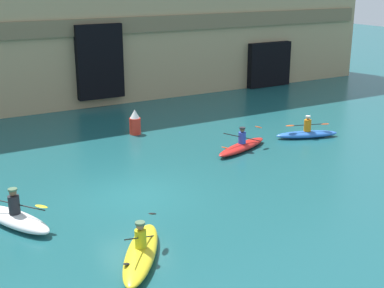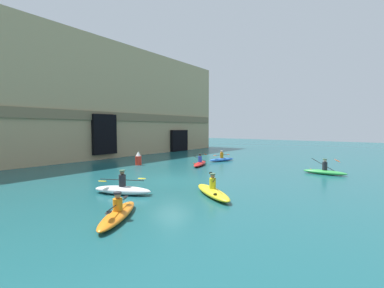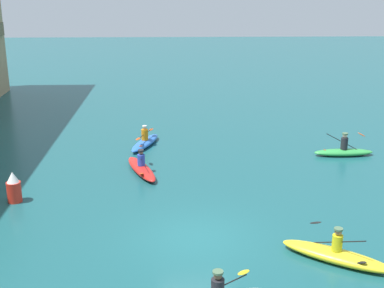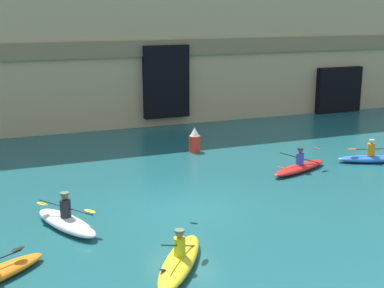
{
  "view_description": "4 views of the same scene",
  "coord_description": "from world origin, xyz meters",
  "px_view_note": "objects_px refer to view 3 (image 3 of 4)",
  "views": [
    {
      "loc": [
        -7.09,
        -16.53,
        7.61
      ],
      "look_at": [
        3.09,
        1.11,
        1.14
      ],
      "focal_mm": 50.0,
      "sensor_mm": 36.0,
      "label": 1
    },
    {
      "loc": [
        -12.45,
        -11.29,
        3.46
      ],
      "look_at": [
        4.04,
        1.38,
        2.13
      ],
      "focal_mm": 24.0,
      "sensor_mm": 36.0,
      "label": 2
    },
    {
      "loc": [
        -16.4,
        0.62,
        8.65
      ],
      "look_at": [
        3.81,
        0.02,
        2.15
      ],
      "focal_mm": 50.0,
      "sensor_mm": 36.0,
      "label": 3
    },
    {
      "loc": [
        -6.31,
        -17.16,
        7.09
      ],
      "look_at": [
        1.04,
        1.74,
        1.88
      ],
      "focal_mm": 50.0,
      "sensor_mm": 36.0,
      "label": 4
    }
  ],
  "objects_px": {
    "kayak_red": "(141,168)",
    "marker_buoy": "(14,188)",
    "kayak_blue": "(145,142)",
    "kayak_green": "(344,151)",
    "kayak_yellow": "(336,255)"
  },
  "relations": [
    {
      "from": "kayak_green",
      "to": "kayak_red",
      "type": "bearing_deg",
      "value": -169.45
    },
    {
      "from": "kayak_red",
      "to": "marker_buoy",
      "type": "relative_size",
      "value": 2.72
    },
    {
      "from": "kayak_blue",
      "to": "kayak_green",
      "type": "height_order",
      "value": "kayak_green"
    },
    {
      "from": "kayak_red",
      "to": "kayak_yellow",
      "type": "bearing_deg",
      "value": 18.26
    },
    {
      "from": "kayak_blue",
      "to": "kayak_yellow",
      "type": "bearing_deg",
      "value": -131.24
    },
    {
      "from": "kayak_red",
      "to": "kayak_green",
      "type": "distance_m",
      "value": 10.08
    },
    {
      "from": "kayak_blue",
      "to": "kayak_red",
      "type": "relative_size",
      "value": 0.92
    },
    {
      "from": "kayak_blue",
      "to": "kayak_yellow",
      "type": "relative_size",
      "value": 0.93
    },
    {
      "from": "kayak_green",
      "to": "marker_buoy",
      "type": "bearing_deg",
      "value": -161.88
    },
    {
      "from": "kayak_green",
      "to": "marker_buoy",
      "type": "height_order",
      "value": "marker_buoy"
    },
    {
      "from": "kayak_red",
      "to": "kayak_blue",
      "type": "bearing_deg",
      "value": 159.73
    },
    {
      "from": "kayak_blue",
      "to": "kayak_yellow",
      "type": "height_order",
      "value": "kayak_yellow"
    },
    {
      "from": "kayak_yellow",
      "to": "kayak_green",
      "type": "relative_size",
      "value": 1.15
    },
    {
      "from": "kayak_green",
      "to": "marker_buoy",
      "type": "relative_size",
      "value": 2.35
    },
    {
      "from": "kayak_green",
      "to": "kayak_yellow",
      "type": "bearing_deg",
      "value": -109.3
    }
  ]
}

